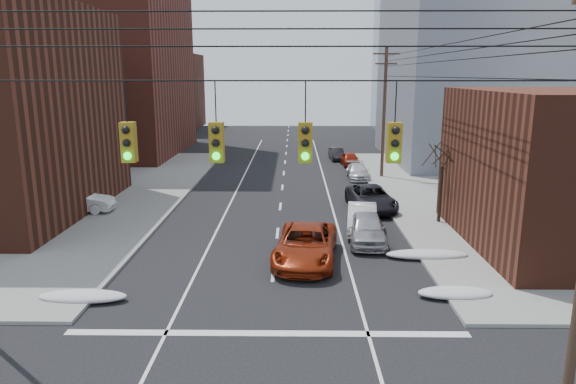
{
  "coord_description": "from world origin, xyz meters",
  "views": [
    {
      "loc": [
        0.93,
        -9.68,
        8.75
      ],
      "look_at": [
        0.63,
        15.34,
        3.0
      ],
      "focal_mm": 32.0,
      "sensor_mm": 36.0,
      "label": 1
    }
  ],
  "objects_px": {
    "parked_car_b": "(362,218)",
    "lot_car_b": "(77,186)",
    "lot_car_d": "(17,189)",
    "lot_car_a": "(79,201)",
    "lot_car_c": "(4,191)",
    "parked_car_a": "(367,228)",
    "parked_car_d": "(358,172)",
    "parked_car_c": "(371,198)",
    "parked_car_f": "(337,154)",
    "red_pickup": "(306,244)",
    "parked_car_e": "(350,159)"
  },
  "relations": [
    {
      "from": "red_pickup",
      "to": "lot_car_c",
      "type": "height_order",
      "value": "red_pickup"
    },
    {
      "from": "parked_car_d",
      "to": "parked_car_f",
      "type": "height_order",
      "value": "same"
    },
    {
      "from": "parked_car_d",
      "to": "parked_car_e",
      "type": "relative_size",
      "value": 1.11
    },
    {
      "from": "red_pickup",
      "to": "parked_car_e",
      "type": "bearing_deg",
      "value": 86.01
    },
    {
      "from": "parked_car_e",
      "to": "red_pickup",
      "type": "bearing_deg",
      "value": -104.07
    },
    {
      "from": "lot_car_a",
      "to": "red_pickup",
      "type": "bearing_deg",
      "value": -121.27
    },
    {
      "from": "parked_car_d",
      "to": "parked_car_a",
      "type": "bearing_deg",
      "value": -95.23
    },
    {
      "from": "parked_car_a",
      "to": "parked_car_e",
      "type": "height_order",
      "value": "parked_car_a"
    },
    {
      "from": "parked_car_b",
      "to": "parked_car_c",
      "type": "bearing_deg",
      "value": 82.68
    },
    {
      "from": "red_pickup",
      "to": "lot_car_a",
      "type": "relative_size",
      "value": 1.37
    },
    {
      "from": "lot_car_d",
      "to": "parked_car_f",
      "type": "bearing_deg",
      "value": -69.05
    },
    {
      "from": "red_pickup",
      "to": "parked_car_a",
      "type": "xyz_separation_m",
      "value": [
        3.3,
        2.81,
        -0.05
      ]
    },
    {
      "from": "parked_car_d",
      "to": "lot_car_a",
      "type": "distance_m",
      "value": 22.5
    },
    {
      "from": "lot_car_d",
      "to": "parked_car_c",
      "type": "bearing_deg",
      "value": -111.11
    },
    {
      "from": "parked_car_b",
      "to": "parked_car_f",
      "type": "height_order",
      "value": "parked_car_b"
    },
    {
      "from": "parked_car_b",
      "to": "parked_car_c",
      "type": "distance_m",
      "value": 5.0
    },
    {
      "from": "parked_car_f",
      "to": "red_pickup",
      "type": "bearing_deg",
      "value": -101.05
    },
    {
      "from": "parked_car_f",
      "to": "lot_car_d",
      "type": "relative_size",
      "value": 1.03
    },
    {
      "from": "red_pickup",
      "to": "parked_car_c",
      "type": "height_order",
      "value": "red_pickup"
    },
    {
      "from": "parked_car_c",
      "to": "lot_car_d",
      "type": "bearing_deg",
      "value": 168.53
    },
    {
      "from": "parked_car_c",
      "to": "lot_car_d",
      "type": "distance_m",
      "value": 25.07
    },
    {
      "from": "lot_car_d",
      "to": "lot_car_b",
      "type": "bearing_deg",
      "value": -97.9
    },
    {
      "from": "parked_car_f",
      "to": "lot_car_d",
      "type": "distance_m",
      "value": 30.1
    },
    {
      "from": "lot_car_a",
      "to": "lot_car_c",
      "type": "relative_size",
      "value": 1.05
    },
    {
      "from": "parked_car_b",
      "to": "lot_car_b",
      "type": "relative_size",
      "value": 0.9
    },
    {
      "from": "red_pickup",
      "to": "lot_car_b",
      "type": "height_order",
      "value": "red_pickup"
    },
    {
      "from": "parked_car_b",
      "to": "lot_car_b",
      "type": "bearing_deg",
      "value": 164.77
    },
    {
      "from": "lot_car_d",
      "to": "parked_car_b",
      "type": "bearing_deg",
      "value": -122.6
    },
    {
      "from": "parked_car_f",
      "to": "parked_car_b",
      "type": "bearing_deg",
      "value": -95.02
    },
    {
      "from": "parked_car_e",
      "to": "parked_car_f",
      "type": "height_order",
      "value": "parked_car_e"
    },
    {
      "from": "red_pickup",
      "to": "lot_car_a",
      "type": "distance_m",
      "value": 16.54
    },
    {
      "from": "parked_car_b",
      "to": "lot_car_a",
      "type": "xyz_separation_m",
      "value": [
        -17.61,
        3.4,
        0.11
      ]
    },
    {
      "from": "parked_car_a",
      "to": "parked_car_d",
      "type": "height_order",
      "value": "parked_car_a"
    },
    {
      "from": "lot_car_b",
      "to": "lot_car_a",
      "type": "bearing_deg",
      "value": -162.6
    },
    {
      "from": "parked_car_c",
      "to": "lot_car_c",
      "type": "relative_size",
      "value": 1.34
    },
    {
      "from": "parked_car_b",
      "to": "lot_car_d",
      "type": "height_order",
      "value": "parked_car_b"
    },
    {
      "from": "parked_car_d",
      "to": "lot_car_c",
      "type": "relative_size",
      "value": 1.03
    },
    {
      "from": "lot_car_c",
      "to": "lot_car_d",
      "type": "relative_size",
      "value": 1.14
    },
    {
      "from": "lot_car_c",
      "to": "parked_car_b",
      "type": "bearing_deg",
      "value": -110.61
    },
    {
      "from": "parked_car_c",
      "to": "lot_car_d",
      "type": "xyz_separation_m",
      "value": [
        -24.94,
        2.57,
        -0.0
      ]
    },
    {
      "from": "parked_car_e",
      "to": "lot_car_d",
      "type": "relative_size",
      "value": 1.06
    },
    {
      "from": "parked_car_a",
      "to": "parked_car_c",
      "type": "relative_size",
      "value": 0.83
    },
    {
      "from": "parked_car_c",
      "to": "parked_car_e",
      "type": "distance_m",
      "value": 16.61
    },
    {
      "from": "parked_car_b",
      "to": "parked_car_c",
      "type": "height_order",
      "value": "parked_car_c"
    },
    {
      "from": "lot_car_d",
      "to": "red_pickup",
      "type": "bearing_deg",
      "value": -136.3
    },
    {
      "from": "red_pickup",
      "to": "lot_car_d",
      "type": "xyz_separation_m",
      "value": [
        -20.42,
        12.31,
        -0.06
      ]
    },
    {
      "from": "lot_car_a",
      "to": "lot_car_c",
      "type": "xyz_separation_m",
      "value": [
        -6.75,
        3.44,
        -0.11
      ]
    },
    {
      "from": "parked_car_c",
      "to": "lot_car_c",
      "type": "xyz_separation_m",
      "value": [
        -25.59,
        2.0,
        -0.02
      ]
    },
    {
      "from": "parked_car_e",
      "to": "lot_car_b",
      "type": "xyz_separation_m",
      "value": [
        -21.24,
        -13.51,
        0.2
      ]
    },
    {
      "from": "parked_car_e",
      "to": "lot_car_c",
      "type": "height_order",
      "value": "lot_car_c"
    }
  ]
}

